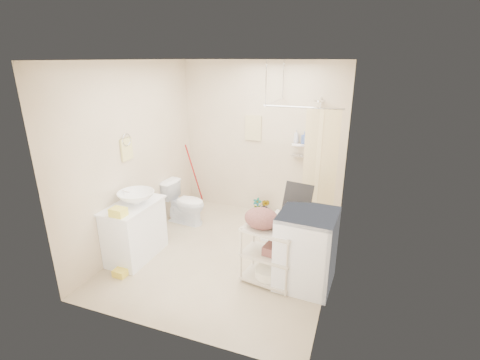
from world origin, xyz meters
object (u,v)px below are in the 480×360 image
at_px(laundry_rack, 269,251).
at_px(vanity, 135,231).
at_px(washing_machine, 306,249).
at_px(toilet, 185,202).

bearing_deg(laundry_rack, vanity, -168.73).
relative_size(washing_machine, laundry_rack, 1.07).
xyz_separation_m(vanity, washing_machine, (2.30, 0.19, 0.08)).
relative_size(toilet, washing_machine, 0.76).
xyz_separation_m(vanity, laundry_rack, (1.88, 0.06, 0.05)).
bearing_deg(toilet, washing_machine, -109.44).
relative_size(vanity, washing_machine, 0.95).
height_order(toilet, laundry_rack, laundry_rack).
bearing_deg(laundry_rack, toilet, 156.91).
relative_size(vanity, toilet, 1.25).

